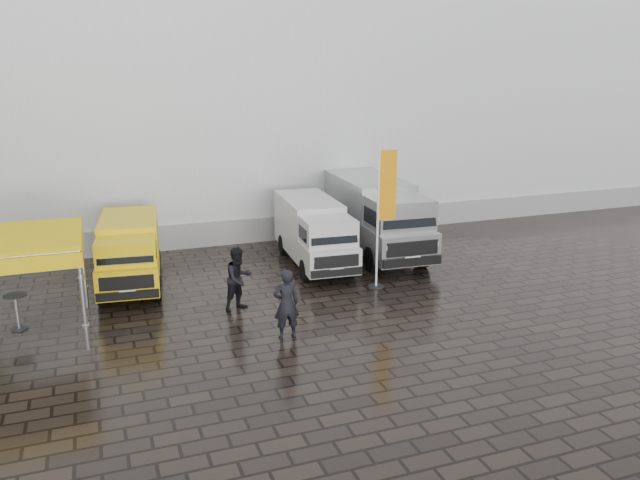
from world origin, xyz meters
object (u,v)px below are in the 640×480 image
(person_tent, at_px, (239,279))
(person_front, at_px, (286,304))
(flagpole, at_px, (383,210))
(van_yellow, at_px, (130,254))
(wheelie_bin, at_px, (414,219))
(cocktail_table, at_px, (17,312))
(canopy_tent, at_px, (15,242))
(van_silver, at_px, (376,218))
(van_white, at_px, (314,234))

(person_tent, bearing_deg, person_front, -99.78)
(flagpole, height_order, person_front, flagpole)
(van_yellow, distance_m, wheelie_bin, 12.89)
(cocktail_table, distance_m, person_tent, 6.13)
(cocktail_table, distance_m, wheelie_bin, 16.74)
(canopy_tent, relative_size, flagpole, 0.70)
(van_yellow, distance_m, person_tent, 4.32)
(van_silver, height_order, person_front, van_silver)
(flagpole, xyz_separation_m, cocktail_table, (-10.94, 0.25, -2.09))
(canopy_tent, distance_m, person_tent, 6.08)
(wheelie_bin, bearing_deg, person_tent, -159.90)
(van_silver, relative_size, canopy_tent, 1.99)
(van_yellow, xyz_separation_m, van_white, (6.47, 0.19, 0.06))
(van_yellow, distance_m, van_white, 6.47)
(van_silver, bearing_deg, wheelie_bin, 44.78)
(person_tent, bearing_deg, canopy_tent, 153.60)
(van_white, bearing_deg, flagpole, -63.26)
(person_front, distance_m, person_tent, 2.57)
(cocktail_table, relative_size, person_tent, 0.53)
(flagpole, bearing_deg, cocktail_table, 178.67)
(wheelie_bin, bearing_deg, person_front, -148.91)
(flagpole, height_order, person_tent, flagpole)
(canopy_tent, height_order, flagpole, flagpole)
(van_silver, xyz_separation_m, wheelie_bin, (3.22, 2.83, -0.93))
(van_yellow, relative_size, van_white, 0.89)
(van_silver, xyz_separation_m, person_tent, (-6.30, -3.88, -0.46))
(van_silver, bearing_deg, cocktail_table, -161.81)
(flagpole, distance_m, cocktail_table, 11.14)
(cocktail_table, height_order, person_front, person_front)
(van_silver, height_order, canopy_tent, van_silver)
(cocktail_table, relative_size, person_front, 0.53)
(canopy_tent, bearing_deg, cocktail_table, 113.48)
(person_front, bearing_deg, flagpole, -145.12)
(van_white, bearing_deg, canopy_tent, -156.63)
(van_white, height_order, flagpole, flagpole)
(flagpole, height_order, cocktail_table, flagpole)
(van_white, xyz_separation_m, van_silver, (2.71, 0.48, 0.26))
(cocktail_table, xyz_separation_m, person_front, (6.78, -3.10, 0.45))
(person_front, bearing_deg, person_tent, -73.65)
(van_yellow, height_order, van_white, van_white)
(van_white, xyz_separation_m, person_front, (-2.88, -5.87, -0.20))
(canopy_tent, bearing_deg, van_silver, 17.40)
(flagpole, bearing_deg, person_front, -145.60)
(person_front, bearing_deg, wheelie_bin, -133.33)
(person_front, bearing_deg, cocktail_table, -24.06)
(wheelie_bin, bearing_deg, van_white, -165.90)
(van_silver, relative_size, person_front, 3.41)
(van_white, bearing_deg, person_front, -112.16)
(canopy_tent, bearing_deg, van_yellow, 46.62)
(van_yellow, xyz_separation_m, person_front, (3.59, -5.68, -0.14))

